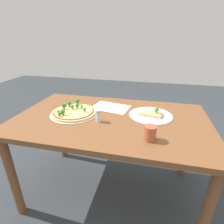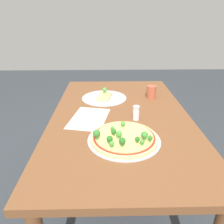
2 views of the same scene
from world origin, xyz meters
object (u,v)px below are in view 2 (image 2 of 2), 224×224
(dining_table, at_px, (120,127))
(pizza_tray_slice, at_px, (104,97))
(pizza_tray_whole, at_px, (123,138))
(drinking_cup, at_px, (151,92))
(condiment_shaker, at_px, (136,113))

(dining_table, distance_m, pizza_tray_slice, 0.32)
(dining_table, relative_size, pizza_tray_whole, 3.88)
(dining_table, distance_m, drinking_cup, 0.39)
(drinking_cup, bearing_deg, pizza_tray_slice, -89.63)
(drinking_cup, xyz_separation_m, condiment_shaker, (0.35, -0.15, -0.00))
(pizza_tray_whole, height_order, condiment_shaker, condiment_shaker)
(pizza_tray_slice, distance_m, condiment_shaker, 0.40)
(dining_table, height_order, pizza_tray_whole, pizza_tray_whole)
(pizza_tray_whole, xyz_separation_m, drinking_cup, (-0.57, 0.24, 0.03))
(drinking_cup, bearing_deg, dining_table, -39.79)
(drinking_cup, relative_size, condiment_shaker, 1.04)
(pizza_tray_whole, relative_size, drinking_cup, 4.05)
(pizza_tray_whole, bearing_deg, pizza_tray_slice, -170.30)
(pizza_tray_slice, bearing_deg, pizza_tray_whole, 9.70)
(condiment_shaker, bearing_deg, pizza_tray_slice, -151.95)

